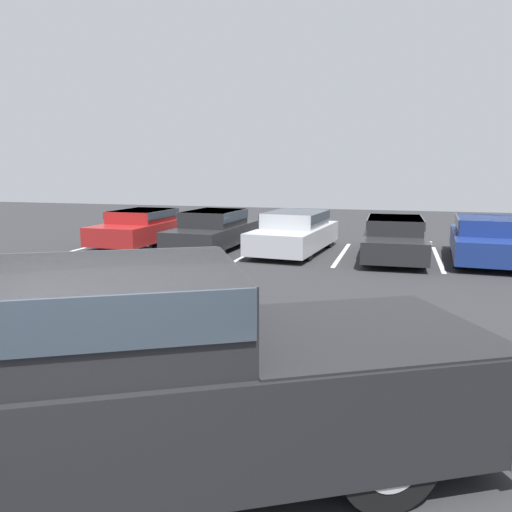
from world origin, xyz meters
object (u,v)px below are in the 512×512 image
(pickup_truck, at_px, (146,375))
(parked_sedan_b, at_px, (214,228))
(wheel_stop_curb, at_px, (406,243))
(parked_sedan_c, at_px, (295,231))
(parked_sedan_d, at_px, (394,236))
(parked_sedan_a, at_px, (142,226))
(parked_sedan_e, at_px, (488,238))

(pickup_truck, bearing_deg, parked_sedan_b, 79.70)
(pickup_truck, distance_m, wheel_stop_curb, 14.41)
(parked_sedan_b, bearing_deg, parked_sedan_c, 93.40)
(parked_sedan_b, height_order, wheel_stop_curb, parked_sedan_b)
(pickup_truck, relative_size, parked_sedan_d, 1.30)
(parked_sedan_c, xyz_separation_m, wheel_stop_curb, (3.37, 2.53, -0.60))
(parked_sedan_a, bearing_deg, wheel_stop_curb, 105.72)
(parked_sedan_b, xyz_separation_m, wheel_stop_curb, (6.06, 2.58, -0.59))
(parked_sedan_b, relative_size, parked_sedan_d, 0.91)
(parked_sedan_d, bearing_deg, parked_sedan_b, -91.79)
(parked_sedan_b, xyz_separation_m, parked_sedan_e, (8.21, 0.04, -0.00))
(parked_sedan_d, xyz_separation_m, parked_sedan_e, (2.53, 0.10, 0.03))
(pickup_truck, xyz_separation_m, parked_sedan_c, (-1.13, 11.67, -0.23))
(parked_sedan_b, height_order, parked_sedan_d, parked_sedan_b)
(pickup_truck, relative_size, parked_sedan_c, 1.34)
(parked_sedan_b, bearing_deg, parked_sedan_a, -92.60)
(parked_sedan_a, xyz_separation_m, parked_sedan_b, (2.70, -0.23, 0.03))
(wheel_stop_curb, bearing_deg, parked_sedan_c, -143.08)
(parked_sedan_b, bearing_deg, pickup_truck, 20.57)
(parked_sedan_a, bearing_deg, parked_sedan_b, 85.75)
(parked_sedan_c, distance_m, parked_sedan_e, 5.52)
(pickup_truck, height_order, parked_sedan_c, pickup_truck)
(parked_sedan_c, relative_size, parked_sedan_d, 0.97)
(pickup_truck, distance_m, parked_sedan_c, 11.73)
(parked_sedan_a, xyz_separation_m, parked_sedan_c, (5.39, -0.19, 0.03))
(pickup_truck, bearing_deg, parked_sedan_c, 67.04)
(parked_sedan_b, xyz_separation_m, parked_sedan_c, (2.69, 0.05, 0.00))
(parked_sedan_c, height_order, parked_sedan_d, parked_sedan_c)
(parked_sedan_c, height_order, parked_sedan_e, parked_sedan_c)
(parked_sedan_a, bearing_deg, parked_sedan_c, 88.74)
(parked_sedan_e, bearing_deg, parked_sedan_a, -87.51)
(pickup_truck, relative_size, wheel_stop_curb, 3.64)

